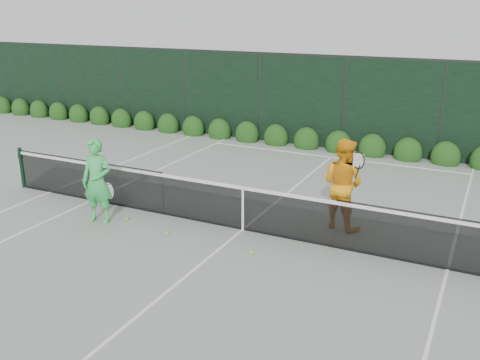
% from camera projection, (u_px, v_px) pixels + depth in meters
% --- Properties ---
extents(ground, '(80.00, 80.00, 0.00)m').
position_uv_depth(ground, '(243.00, 230.00, 11.38)').
color(ground, gray).
rests_on(ground, ground).
extents(tennis_net, '(12.90, 0.10, 1.07)m').
position_uv_depth(tennis_net, '(242.00, 206.00, 11.22)').
color(tennis_net, '#10311F').
rests_on(tennis_net, ground).
extents(player_woman, '(0.75, 0.57, 1.87)m').
position_uv_depth(player_woman, '(97.00, 181.00, 11.53)').
color(player_woman, '#3BCA5D').
rests_on(player_woman, ground).
extents(player_man, '(1.13, 0.99, 1.96)m').
position_uv_depth(player_man, '(342.00, 183.00, 11.25)').
color(player_man, '#FFA815').
rests_on(player_man, ground).
extents(court_lines, '(11.03, 23.83, 0.01)m').
position_uv_depth(court_lines, '(243.00, 230.00, 11.38)').
color(court_lines, white).
rests_on(court_lines, ground).
extents(windscreen_fence, '(32.00, 21.07, 3.06)m').
position_uv_depth(windscreen_fence, '(170.00, 204.00, 8.60)').
color(windscreen_fence, black).
rests_on(windscreen_fence, ground).
extents(hedge_row, '(31.66, 0.65, 0.94)m').
position_uv_depth(hedge_row, '(338.00, 145.00, 17.41)').
color(hedge_row, '#13360E').
rests_on(hedge_row, ground).
extents(tennis_balls, '(3.30, 0.41, 0.07)m').
position_uv_depth(tennis_balls, '(179.00, 234.00, 11.09)').
color(tennis_balls, '#A6D62F').
rests_on(tennis_balls, ground).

